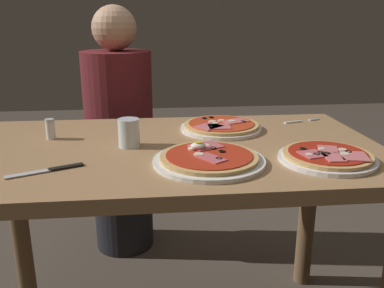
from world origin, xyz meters
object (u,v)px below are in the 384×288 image
Objects in this scene: pizza_foreground at (209,159)px; salt_shaker at (50,129)px; pizza_across_right at (221,126)px; fork at (299,121)px; dining_table at (172,182)px; diner_person at (120,140)px; water_glass_near at (129,135)px; pizza_across_left at (327,157)px; knife at (51,170)px.

pizza_foreground is 4.56× the size of salt_shaker.
fork is at bearing 14.68° from pizza_across_right.
diner_person reaches higher than dining_table.
water_glass_near reaches higher than salt_shaker.
diner_person is at bearing 106.36° from dining_table.
pizza_across_left reaches higher than knife.
pizza_across_right is at bearing -165.32° from fork.
dining_table is 0.20m from water_glass_near.
salt_shaker is 0.06× the size of diner_person.
water_glass_near reaches higher than knife.
water_glass_near is at bearing -152.78° from pizza_across_right.
pizza_across_right is (0.19, 0.17, 0.13)m from dining_table.
water_glass_near is 0.46× the size of knife.
diner_person reaches higher than salt_shaker.
salt_shaker is at bearing -171.13° from fork.
pizza_across_right is at bearing 42.44° from dining_table.
water_glass_near is 0.27m from knife.
knife reaches higher than fork.
knife is (-0.41, -0.02, -0.01)m from pizza_foreground.
pizza_across_left is (0.33, -0.02, 0.00)m from pizza_foreground.
salt_shaker reaches higher than pizza_foreground.
water_glass_near reaches higher than pizza_across_left.
pizza_across_right is (-0.24, 0.35, -0.00)m from pizza_across_left.
pizza_across_left is 0.58m from water_glass_near.
fork is (0.08, 0.43, -0.01)m from pizza_across_left.
salt_shaker is at bearing -174.43° from pizza_across_right.
fork is at bearing 21.20° from water_glass_near.
pizza_across_left is at bearing -23.26° from dining_table.
diner_person is at bearing 73.86° from salt_shaker.
dining_table is at bearing 156.74° from pizza_across_left.
diner_person is (-0.39, 0.54, -0.20)m from pizza_across_right.
pizza_foreground is 1.98× the size of fork.
salt_shaker is (-0.88, -0.14, 0.03)m from fork.
water_glass_near is (-0.31, -0.16, 0.02)m from pizza_across_right.
knife reaches higher than dining_table.
dining_table is 0.75m from diner_person.
pizza_across_left is 0.93× the size of pizza_across_right.
knife is at bearing -152.12° from fork.
pizza_across_right is 0.35m from water_glass_near.
water_glass_near reaches higher than fork.
water_glass_near is at bearing -22.33° from salt_shaker.
pizza_across_right is at bearing 125.98° from diner_person.
pizza_across_left reaches higher than fork.
diner_person is at bearing 96.69° from water_glass_near.
knife is 0.16× the size of diner_person.
pizza_foreground is 0.26× the size of diner_person.
pizza_across_left reaches higher than dining_table.
dining_table is 19.37× the size of salt_shaker.
fork is (0.50, 0.25, 0.12)m from dining_table.
salt_shaker reaches higher than pizza_across_right.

